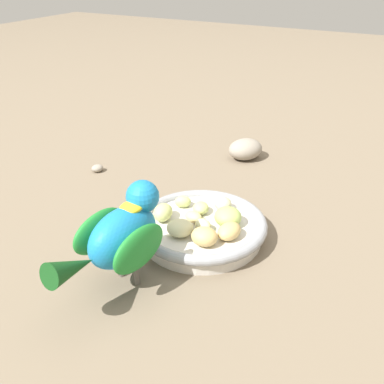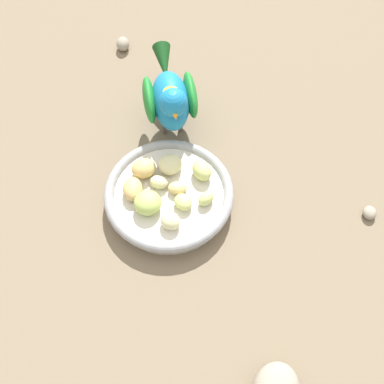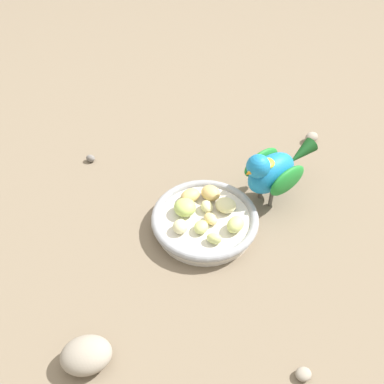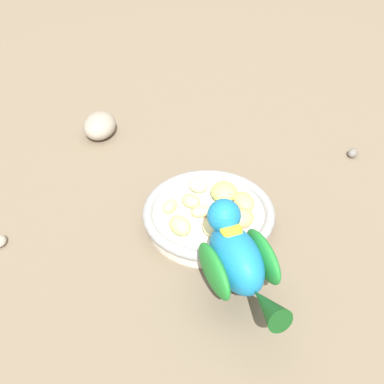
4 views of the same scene
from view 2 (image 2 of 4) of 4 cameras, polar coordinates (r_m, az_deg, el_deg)
ground_plane at (r=0.67m, az=-3.78°, el=-1.40°), size 4.00×4.00×0.00m
feeding_bowl at (r=0.66m, az=-2.98°, el=-0.41°), size 0.19×0.19×0.03m
apple_piece_0 at (r=0.65m, az=-1.95°, el=0.76°), size 0.03×0.03×0.02m
apple_piece_1 at (r=0.66m, az=-6.27°, el=3.06°), size 0.03×0.04×0.02m
apple_piece_2 at (r=0.63m, az=-5.77°, el=-1.39°), size 0.05×0.05×0.03m
apple_piece_3 at (r=0.65m, az=1.27°, el=2.82°), size 0.04×0.03×0.02m
apple_piece_4 at (r=0.64m, az=-7.69°, el=0.39°), size 0.04×0.04×0.02m
apple_piece_5 at (r=0.61m, az=-2.85°, el=-3.77°), size 0.04×0.04×0.02m
apple_piece_6 at (r=0.65m, az=-4.07°, el=1.33°), size 0.03×0.03×0.02m
apple_piece_7 at (r=0.63m, az=-1.15°, el=-1.32°), size 0.04×0.03×0.02m
apple_piece_8 at (r=0.63m, az=1.83°, el=-0.86°), size 0.03×0.03×0.02m
apple_piece_9 at (r=0.66m, az=-2.84°, el=3.57°), size 0.05×0.05×0.02m
parrot at (r=0.70m, az=-2.85°, el=12.17°), size 0.18×0.09×0.13m
pebble_0 at (r=0.70m, az=22.01°, el=-2.50°), size 0.03×0.03×0.01m
pebble_2 at (r=0.89m, az=-8.94°, el=18.42°), size 0.04×0.03×0.02m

